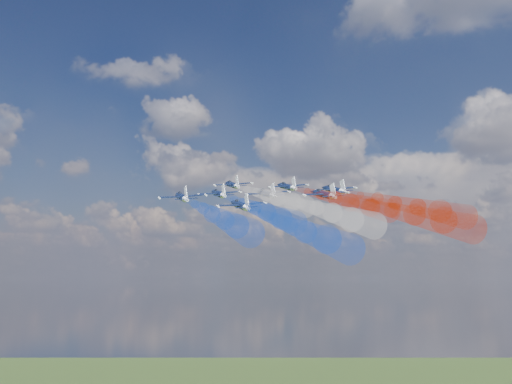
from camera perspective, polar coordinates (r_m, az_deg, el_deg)
The scene contains 16 objects.
jet_lead at distance 155.74m, azimuth -2.36°, elevation 0.71°, with size 10.86×13.58×3.62m, color black, non-canonical shape.
trail_lead at distance 129.58m, azimuth 1.09°, elevation -0.33°, with size 4.53×43.29×4.53m, color white, non-canonical shape.
jet_inner_left at distance 142.40m, azimuth -3.71°, elevation -0.18°, with size 10.86×13.58×3.62m, color black, non-canonical shape.
trail_inner_left at distance 116.10m, azimuth -0.17°, elevation -1.54°, with size 4.53×43.29×4.53m, color blue, non-canonical shape.
jet_inner_right at distance 148.75m, azimuth 3.09°, elevation 0.53°, with size 10.86×13.58×3.62m, color black, non-canonical shape.
trail_inner_right at distance 123.65m, azimuth 7.85°, elevation -0.60°, with size 4.53×43.29×4.53m, color red, non-canonical shape.
jet_outer_left at distance 129.37m, azimuth -7.35°, elevation -0.51°, with size 10.86×13.58×3.62m, color black, non-canonical shape.
trail_outer_left at distance 102.62m, azimuth -4.29°, elevation -2.13°, with size 4.53×43.29×4.53m, color blue, non-canonical shape.
jet_center_third at distance 134.49m, azimuth 1.03°, elevation -0.19°, with size 10.86×13.58×3.62m, color black, non-canonical shape.
trail_center_third at distance 109.06m, azimuth 5.94°, elevation -1.63°, with size 4.53×43.29×4.53m, color white, non-canonical shape.
jet_outer_right at distance 143.05m, azimuth 7.72°, elevation 0.23°, with size 10.86×13.58×3.62m, color black, non-canonical shape.
trail_outer_right at distance 119.09m, azimuth 13.65°, elevation -1.01°, with size 4.53×43.29×4.53m, color red, non-canonical shape.
jet_rear_left at distance 122.03m, azimuth -1.56°, elevation -1.32°, with size 10.86×13.58×3.62m, color black, non-canonical shape.
trail_rear_left at distance 96.23m, azimuth 3.32°, elevation -3.27°, with size 4.53×43.29×4.53m, color blue, non-canonical shape.
jet_rear_right at distance 128.25m, azimuth 6.71°, elevation -0.24°, with size 10.86×13.58×3.62m, color black, non-canonical shape.
trail_rear_right at distance 104.15m, azimuth 13.25°, elevation -1.76°, with size 4.53×43.29×4.53m, color red, non-canonical shape.
Camera 1 is at (58.63, -107.56, 135.74)m, focal length 40.45 mm.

